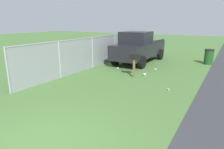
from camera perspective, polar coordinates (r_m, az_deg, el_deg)
mailbox at (r=9.81m, az=6.41°, el=4.84°), size 0.32×0.51×1.26m
pickup_truck at (r=13.55m, az=7.63°, el=8.04°), size 5.19×2.14×2.09m
trash_bin at (r=14.42m, az=26.05°, el=4.61°), size 0.58×0.58×0.98m
fence_section at (r=14.26m, az=0.83°, el=8.04°), size 16.18×0.07×1.83m
litter_cup_midfield_a at (r=11.95m, az=8.64°, el=1.88°), size 0.10×0.08×0.08m
litter_can_near_hydrant at (r=8.48m, az=15.85°, el=-4.07°), size 0.13×0.13×0.07m
litter_cup_by_mailbox at (r=11.76m, az=12.37°, el=1.48°), size 0.10×0.12×0.08m
litter_cup_midfield_b at (r=11.76m, az=1.66°, el=1.84°), size 0.09×0.11×0.08m
litter_bag_far_scatter at (r=10.40m, az=9.35°, el=0.03°), size 0.14×0.14×0.14m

